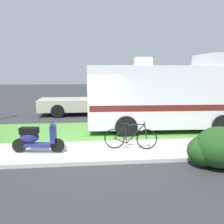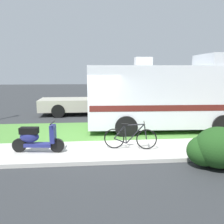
{
  "view_description": "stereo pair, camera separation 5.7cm",
  "coord_description": "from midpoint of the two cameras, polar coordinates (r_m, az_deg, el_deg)",
  "views": [
    {
      "loc": [
        0.02,
        -8.6,
        2.65
      ],
      "look_at": [
        0.91,
        0.3,
        1.1
      ],
      "focal_mm": 38.16,
      "sensor_mm": 36.0,
      "label": 1
    },
    {
      "loc": [
        0.08,
        -8.61,
        2.65
      ],
      "look_at": [
        0.91,
        0.3,
        1.1
      ],
      "focal_mm": 38.16,
      "sensor_mm": 36.0,
      "label": 2
    }
  ],
  "objects": [
    {
      "name": "pickup_truck_near",
      "position": [
        14.7,
        -3.45,
        3.06
      ],
      "size": [
        5.65,
        2.12,
        1.71
      ],
      "color": "#B7B29E",
      "rests_on": "ground"
    },
    {
      "name": "scooter",
      "position": [
        7.84,
        -17.58,
        -5.98
      ],
      "size": [
        1.64,
        0.51,
        0.97
      ],
      "color": "black",
      "rests_on": "ground"
    },
    {
      "name": "motorhome_rv",
      "position": [
        10.8,
        13.34,
        3.98
      ],
      "size": [
        6.82,
        2.69,
        3.36
      ],
      "color": "silver",
      "rests_on": "ground"
    },
    {
      "name": "ground_plane",
      "position": [
        9.0,
        -5.48,
        -7.33
      ],
      "size": [
        80.0,
        80.0,
        0.0
      ],
      "primitive_type": "plane",
      "color": "#2D3033"
    },
    {
      "name": "bicycle",
      "position": [
        7.84,
        4.61,
        -6.14
      ],
      "size": [
        1.71,
        0.52,
        0.89
      ],
      "color": "black",
      "rests_on": "ground"
    },
    {
      "name": "bush_by_porch",
      "position": [
        7.19,
        24.24,
        -8.19
      ],
      "size": [
        1.59,
        1.2,
        1.13
      ],
      "color": "#1E4719",
      "rests_on": "ground"
    },
    {
      "name": "grass_strip",
      "position": [
        10.44,
        -5.47,
        -4.7
      ],
      "size": [
        24.0,
        3.4,
        0.08
      ],
      "color": "#4C8438",
      "rests_on": "ground"
    },
    {
      "name": "sidewalk",
      "position": [
        7.85,
        -5.49,
        -9.49
      ],
      "size": [
        24.0,
        2.0,
        0.12
      ],
      "color": "beige",
      "rests_on": "ground"
    }
  ]
}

